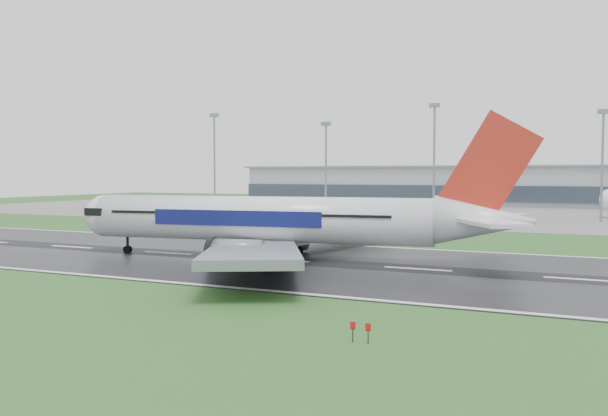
% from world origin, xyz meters
% --- Properties ---
extents(ground, '(520.00, 520.00, 0.00)m').
position_xyz_m(ground, '(0.00, 0.00, 0.00)').
color(ground, '#25531E').
rests_on(ground, ground).
extents(runway, '(400.00, 45.00, 0.10)m').
position_xyz_m(runway, '(0.00, 0.00, 0.05)').
color(runway, black).
rests_on(runway, ground).
extents(apron, '(400.00, 130.00, 0.08)m').
position_xyz_m(apron, '(0.00, 125.00, 0.04)').
color(apron, slate).
rests_on(apron, ground).
extents(terminal, '(240.00, 36.00, 15.00)m').
position_xyz_m(terminal, '(0.00, 185.00, 7.50)').
color(terminal, '#90939A').
rests_on(terminal, ground).
extents(main_airliner, '(74.88, 72.14, 19.79)m').
position_xyz_m(main_airliner, '(-19.13, 0.67, 10.00)').
color(main_airliner, silver).
rests_on(main_airliner, runway).
extents(floodmast_0, '(0.64, 0.64, 31.54)m').
position_xyz_m(floodmast_0, '(-95.38, 100.00, 15.77)').
color(floodmast_0, gray).
rests_on(floodmast_0, ground).
extents(floodmast_1, '(0.64, 0.64, 27.33)m').
position_xyz_m(floodmast_1, '(-54.82, 100.00, 13.66)').
color(floodmast_1, gray).
rests_on(floodmast_1, ground).
extents(floodmast_2, '(0.64, 0.64, 31.51)m').
position_xyz_m(floodmast_2, '(-21.17, 100.00, 15.75)').
color(floodmast_2, gray).
rests_on(floodmast_2, ground).
extents(floodmast_3, '(0.64, 0.64, 27.94)m').
position_xyz_m(floodmast_3, '(22.56, 100.00, 13.97)').
color(floodmast_3, gray).
rests_on(floodmast_3, ground).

